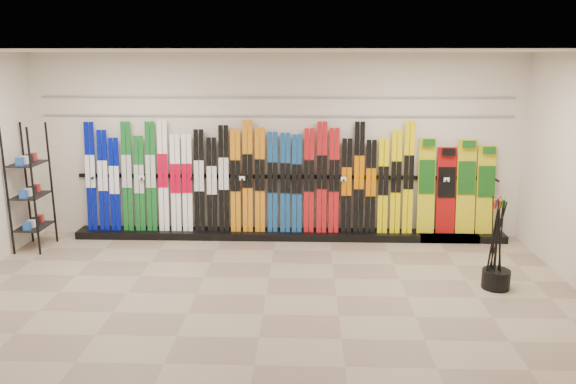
{
  "coord_description": "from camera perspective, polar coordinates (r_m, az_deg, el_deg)",
  "views": [
    {
      "loc": [
        0.49,
        -6.58,
        2.95
      ],
      "look_at": [
        0.24,
        1.0,
        1.1
      ],
      "focal_mm": 35.0,
      "sensor_mm": 36.0,
      "label": 1
    }
  ],
  "objects": [
    {
      "name": "pole_bin",
      "position": [
        7.85,
        20.36,
        -8.28
      ],
      "size": [
        0.36,
        0.36,
        0.25
      ],
      "primitive_type": "cylinder",
      "color": "black",
      "rests_on": "floor"
    },
    {
      "name": "floor",
      "position": [
        7.23,
        -2.23,
        -10.39
      ],
      "size": [
        8.0,
        8.0,
        0.0
      ],
      "primitive_type": "plane",
      "color": "gray",
      "rests_on": "ground"
    },
    {
      "name": "skis",
      "position": [
        9.17,
        -4.1,
        1.14
      ],
      "size": [
        5.37,
        0.2,
        1.83
      ],
      "color": "#010D92",
      "rests_on": "ski_rack_base"
    },
    {
      "name": "snowboards",
      "position": [
        9.5,
        16.71,
        0.36
      ],
      "size": [
        1.25,
        0.24,
        1.54
      ],
      "color": "gold",
      "rests_on": "ski_rack_base"
    },
    {
      "name": "accessory_rack",
      "position": [
        9.49,
        -24.74,
        0.41
      ],
      "size": [
        0.4,
        0.6,
        1.95
      ],
      "primitive_type": "cube",
      "color": "black",
      "rests_on": "floor"
    },
    {
      "name": "ski_poles",
      "position": [
        7.7,
        20.38,
        -4.88
      ],
      "size": [
        0.22,
        0.28,
        1.18
      ],
      "color": "black",
      "rests_on": "pole_bin"
    },
    {
      "name": "slatwall_rail_0",
      "position": [
        9.13,
        -1.24,
        7.73
      ],
      "size": [
        7.6,
        0.02,
        0.03
      ],
      "primitive_type": "cube",
      "color": "gray",
      "rests_on": "back_wall"
    },
    {
      "name": "ceiling",
      "position": [
        6.6,
        -2.48,
        14.12
      ],
      "size": [
        8.0,
        8.0,
        0.0
      ],
      "primitive_type": "plane",
      "rotation": [
        3.14,
        0.0,
        0.0
      ],
      "color": "silver",
      "rests_on": "back_wall"
    },
    {
      "name": "slatwall_rail_1",
      "position": [
        9.1,
        -1.25,
        9.61
      ],
      "size": [
        7.6,
        0.02,
        0.03
      ],
      "primitive_type": "cube",
      "color": "gray",
      "rests_on": "back_wall"
    },
    {
      "name": "back_wall",
      "position": [
        9.21,
        -1.22,
        4.65
      ],
      "size": [
        8.0,
        0.0,
        8.0
      ],
      "primitive_type": "plane",
      "rotation": [
        1.57,
        0.0,
        0.0
      ],
      "color": "beige",
      "rests_on": "floor"
    },
    {
      "name": "ski_rack_base",
      "position": [
        9.33,
        0.14,
        -4.34
      ],
      "size": [
        8.0,
        0.4,
        0.12
      ],
      "primitive_type": "cube",
      "color": "black",
      "rests_on": "floor"
    }
  ]
}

